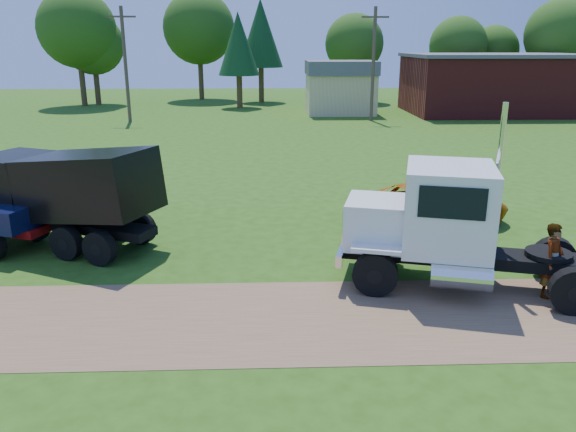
{
  "coord_description": "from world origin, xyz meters",
  "views": [
    {
      "loc": [
        -2.63,
        -11.96,
        6.27
      ],
      "look_at": [
        -2.09,
        3.09,
        1.6
      ],
      "focal_mm": 35.0,
      "sensor_mm": 36.0,
      "label": 1
    }
  ],
  "objects_px": {
    "orange_pickup": "(433,204)",
    "black_dump_truck": "(55,190)",
    "spectator_a": "(552,261)",
    "white_semi_tractor": "(450,226)"
  },
  "relations": [
    {
      "from": "orange_pickup",
      "to": "black_dump_truck",
      "type": "bearing_deg",
      "value": 76.03
    },
    {
      "from": "orange_pickup",
      "to": "spectator_a",
      "type": "height_order",
      "value": "spectator_a"
    },
    {
      "from": "orange_pickup",
      "to": "spectator_a",
      "type": "relative_size",
      "value": 2.85
    },
    {
      "from": "white_semi_tractor",
      "to": "black_dump_truck",
      "type": "xyz_separation_m",
      "value": [
        -11.5,
        3.61,
        0.14
      ]
    },
    {
      "from": "black_dump_truck",
      "to": "orange_pickup",
      "type": "height_order",
      "value": "black_dump_truck"
    },
    {
      "from": "black_dump_truck",
      "to": "spectator_a",
      "type": "distance_m",
      "value": 14.63
    },
    {
      "from": "black_dump_truck",
      "to": "orange_pickup",
      "type": "xyz_separation_m",
      "value": [
        12.56,
        1.5,
        -1.02
      ]
    },
    {
      "from": "orange_pickup",
      "to": "spectator_a",
      "type": "distance_m",
      "value": 6.1
    },
    {
      "from": "spectator_a",
      "to": "black_dump_truck",
      "type": "bearing_deg",
      "value": 119.34
    },
    {
      "from": "spectator_a",
      "to": "white_semi_tractor",
      "type": "bearing_deg",
      "value": 117.83
    }
  ]
}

